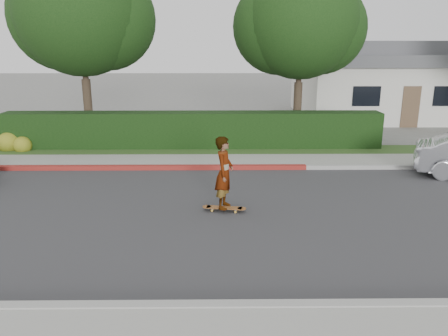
# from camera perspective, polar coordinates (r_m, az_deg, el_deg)

# --- Properties ---
(ground) EXTENTS (120.00, 120.00, 0.00)m
(ground) POSITION_cam_1_polar(r_m,az_deg,el_deg) (11.02, 9.51, -5.98)
(ground) COLOR slate
(ground) RESTS_ON ground
(road) EXTENTS (60.00, 8.00, 0.01)m
(road) POSITION_cam_1_polar(r_m,az_deg,el_deg) (11.02, 9.51, -5.96)
(road) COLOR #2D2D30
(road) RESTS_ON ground
(curb_near) EXTENTS (60.00, 0.20, 0.15)m
(curb_near) POSITION_cam_1_polar(r_m,az_deg,el_deg) (7.42, 15.15, -17.07)
(curb_near) COLOR #9E9E99
(curb_near) RESTS_ON ground
(curb_far) EXTENTS (60.00, 0.20, 0.15)m
(curb_far) POSITION_cam_1_polar(r_m,az_deg,el_deg) (14.85, 6.84, 0.09)
(curb_far) COLOR #9E9E99
(curb_far) RESTS_ON ground
(curb_red_section) EXTENTS (12.00, 0.21, 0.15)m
(curb_red_section) POSITION_cam_1_polar(r_m,az_deg,el_deg) (15.04, -12.40, 0.05)
(curb_red_section) COLOR maroon
(curb_red_section) RESTS_ON ground
(sidewalk_far) EXTENTS (60.00, 1.60, 0.12)m
(sidewalk_far) POSITION_cam_1_polar(r_m,az_deg,el_deg) (15.71, 6.43, 0.91)
(sidewalk_far) COLOR gray
(sidewalk_far) RESTS_ON ground
(planting_strip) EXTENTS (60.00, 1.60, 0.10)m
(planting_strip) POSITION_cam_1_polar(r_m,az_deg,el_deg) (17.26, 5.80, 2.23)
(planting_strip) COLOR #2D4C1E
(planting_strip) RESTS_ON ground
(hedge) EXTENTS (15.00, 1.00, 1.50)m
(hedge) POSITION_cam_1_polar(r_m,az_deg,el_deg) (17.63, -4.12, 4.87)
(hedge) COLOR black
(hedge) RESTS_ON ground
(flowering_shrub) EXTENTS (1.40, 1.00, 0.90)m
(flowering_shrub) POSITION_cam_1_polar(r_m,az_deg,el_deg) (19.03, -25.78, 2.87)
(flowering_shrub) COLOR #2D4C19
(flowering_shrub) RESTS_ON ground
(tree_left) EXTENTS (5.99, 5.21, 8.00)m
(tree_left) POSITION_cam_1_polar(r_m,az_deg,el_deg) (19.63, -18.13, 18.51)
(tree_left) COLOR #33261C
(tree_left) RESTS_ON ground
(tree_center) EXTENTS (5.66, 4.84, 7.44)m
(tree_center) POSITION_cam_1_polar(r_m,az_deg,el_deg) (19.59, 9.89, 17.97)
(tree_center) COLOR #33261C
(tree_center) RESTS_ON ground
(house) EXTENTS (10.60, 8.60, 4.30)m
(house) POSITION_cam_1_polar(r_m,az_deg,el_deg) (27.97, 20.54, 10.68)
(house) COLOR beige
(house) RESTS_ON ground
(skateboard) EXTENTS (1.13, 0.39, 0.10)m
(skateboard) POSITION_cam_1_polar(r_m,az_deg,el_deg) (11.02, 0.03, -5.23)
(skateboard) COLOR gold
(skateboard) RESTS_ON ground
(skateboarder) EXTENTS (0.58, 0.74, 1.81)m
(skateboarder) POSITION_cam_1_polar(r_m,az_deg,el_deg) (10.72, 0.03, -0.62)
(skateboarder) COLOR white
(skateboarder) RESTS_ON skateboard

